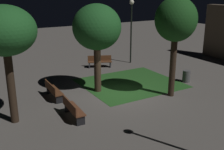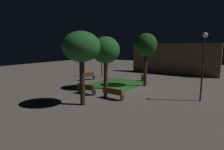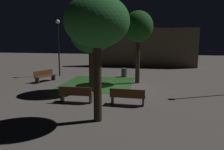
{
  "view_description": "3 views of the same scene",
  "coord_description": "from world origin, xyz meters",
  "px_view_note": "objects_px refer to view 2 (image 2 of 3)",
  "views": [
    {
      "loc": [
        12.11,
        -7.82,
        5.66
      ],
      "look_at": [
        -1.13,
        -0.11,
        0.85
      ],
      "focal_mm": 43.57,
      "sensor_mm": 36.0,
      "label": 1
    },
    {
      "loc": [
        9.18,
        -15.51,
        4.18
      ],
      "look_at": [
        -1.26,
        0.18,
        1.16
      ],
      "focal_mm": 30.02,
      "sensor_mm": 36.0,
      "label": 2
    },
    {
      "loc": [
        2.54,
        -14.91,
        3.49
      ],
      "look_at": [
        0.01,
        -0.44,
        1.0
      ],
      "focal_mm": 36.49,
      "sensor_mm": 36.0,
      "label": 3
    }
  ],
  "objects_px": {
    "bench_lawn_edge": "(88,76)",
    "trash_bin": "(143,78)",
    "tree_right_canopy": "(106,51)",
    "bench_corner": "(113,93)",
    "tree_tall_center": "(81,48)",
    "lamp_post_plaza_east": "(102,52)",
    "bench_back_row": "(86,89)",
    "tree_left_canopy": "(146,46)",
    "lamp_post_path_center": "(204,56)"
  },
  "relations": [
    {
      "from": "bench_lawn_edge",
      "to": "trash_bin",
      "type": "relative_size",
      "value": 2.43
    },
    {
      "from": "tree_right_canopy",
      "to": "trash_bin",
      "type": "height_order",
      "value": "tree_right_canopy"
    },
    {
      "from": "bench_corner",
      "to": "bench_lawn_edge",
      "type": "distance_m",
      "value": 8.7
    },
    {
      "from": "tree_right_canopy",
      "to": "tree_tall_center",
      "type": "distance_m",
      "value": 5.24
    },
    {
      "from": "bench_corner",
      "to": "bench_lawn_edge",
      "type": "bearing_deg",
      "value": 144.08
    },
    {
      "from": "lamp_post_plaza_east",
      "to": "trash_bin",
      "type": "xyz_separation_m",
      "value": [
        5.82,
        0.39,
        -2.94
      ]
    },
    {
      "from": "bench_back_row",
      "to": "tree_tall_center",
      "type": "bearing_deg",
      "value": -53.35
    },
    {
      "from": "tree_tall_center",
      "to": "trash_bin",
      "type": "bearing_deg",
      "value": 90.93
    },
    {
      "from": "bench_lawn_edge",
      "to": "tree_left_canopy",
      "type": "xyz_separation_m",
      "value": [
        7.18,
        0.72,
        3.64
      ]
    },
    {
      "from": "bench_corner",
      "to": "lamp_post_plaza_east",
      "type": "distance_m",
      "value": 10.92
    },
    {
      "from": "bench_corner",
      "to": "tree_tall_center",
      "type": "bearing_deg",
      "value": -112.76
    },
    {
      "from": "bench_lawn_edge",
      "to": "lamp_post_plaza_east",
      "type": "bearing_deg",
      "value": 88.77
    },
    {
      "from": "tree_right_canopy",
      "to": "bench_lawn_edge",
      "type": "bearing_deg",
      "value": 151.03
    },
    {
      "from": "tree_right_canopy",
      "to": "bench_corner",
      "type": "bearing_deg",
      "value": -45.71
    },
    {
      "from": "bench_lawn_edge",
      "to": "lamp_post_path_center",
      "type": "relative_size",
      "value": 0.36
    },
    {
      "from": "bench_back_row",
      "to": "tree_left_canopy",
      "type": "height_order",
      "value": "tree_left_canopy"
    },
    {
      "from": "tree_left_canopy",
      "to": "tree_tall_center",
      "type": "relative_size",
      "value": 1.05
    },
    {
      "from": "tree_tall_center",
      "to": "trash_bin",
      "type": "relative_size",
      "value": 6.75
    },
    {
      "from": "bench_lawn_edge",
      "to": "tree_left_canopy",
      "type": "bearing_deg",
      "value": 5.7
    },
    {
      "from": "bench_back_row",
      "to": "tree_right_canopy",
      "type": "xyz_separation_m",
      "value": [
        0.21,
        2.62,
        3.18
      ]
    },
    {
      "from": "bench_lawn_edge",
      "to": "tree_right_canopy",
      "type": "xyz_separation_m",
      "value": [
        4.5,
        -2.49,
        3.18
      ]
    },
    {
      "from": "bench_lawn_edge",
      "to": "bench_corner",
      "type": "bearing_deg",
      "value": -35.92
    },
    {
      "from": "tree_left_canopy",
      "to": "lamp_post_path_center",
      "type": "bearing_deg",
      "value": -24.98
    },
    {
      "from": "tree_right_canopy",
      "to": "lamp_post_path_center",
      "type": "bearing_deg",
      "value": 3.91
    },
    {
      "from": "tree_tall_center",
      "to": "lamp_post_plaza_east",
      "type": "bearing_deg",
      "value": 120.26
    },
    {
      "from": "bench_corner",
      "to": "lamp_post_path_center",
      "type": "height_order",
      "value": "lamp_post_path_center"
    },
    {
      "from": "bench_back_row",
      "to": "lamp_post_path_center",
      "type": "height_order",
      "value": "lamp_post_path_center"
    },
    {
      "from": "tree_tall_center",
      "to": "bench_corner",
      "type": "bearing_deg",
      "value": 67.24
    },
    {
      "from": "bench_back_row",
      "to": "lamp_post_plaza_east",
      "type": "distance_m",
      "value": 9.4
    },
    {
      "from": "trash_bin",
      "to": "bench_corner",
      "type": "bearing_deg",
      "value": -81.95
    },
    {
      "from": "tree_left_canopy",
      "to": "tree_right_canopy",
      "type": "relative_size",
      "value": 1.08
    },
    {
      "from": "bench_back_row",
      "to": "trash_bin",
      "type": "bearing_deg",
      "value": 79.1
    },
    {
      "from": "bench_corner",
      "to": "lamp_post_plaza_east",
      "type": "height_order",
      "value": "lamp_post_plaza_east"
    },
    {
      "from": "tree_left_canopy",
      "to": "tree_tall_center",
      "type": "height_order",
      "value": "tree_left_canopy"
    },
    {
      "from": "bench_back_row",
      "to": "bench_lawn_edge",
      "type": "height_order",
      "value": "same"
    },
    {
      "from": "tree_left_canopy",
      "to": "lamp_post_plaza_east",
      "type": "distance_m",
      "value": 7.46
    },
    {
      "from": "bench_lawn_edge",
      "to": "tree_tall_center",
      "type": "bearing_deg",
      "value": -51.03
    },
    {
      "from": "bench_back_row",
      "to": "tree_right_canopy",
      "type": "height_order",
      "value": "tree_right_canopy"
    },
    {
      "from": "tree_right_canopy",
      "to": "lamp_post_path_center",
      "type": "height_order",
      "value": "lamp_post_path_center"
    },
    {
      "from": "bench_back_row",
      "to": "tree_left_canopy",
      "type": "distance_m",
      "value": 7.45
    },
    {
      "from": "tree_tall_center",
      "to": "lamp_post_plaza_east",
      "type": "distance_m",
      "value": 11.91
    },
    {
      "from": "tree_left_canopy",
      "to": "trash_bin",
      "type": "xyz_separation_m",
      "value": [
        -1.3,
        2.46,
        -3.74
      ]
    },
    {
      "from": "tree_right_canopy",
      "to": "lamp_post_plaza_east",
      "type": "xyz_separation_m",
      "value": [
        -4.44,
        5.28,
        -0.34
      ]
    },
    {
      "from": "bench_corner",
      "to": "tree_right_canopy",
      "type": "height_order",
      "value": "tree_right_canopy"
    },
    {
      "from": "bench_back_row",
      "to": "tree_right_canopy",
      "type": "bearing_deg",
      "value": 85.37
    },
    {
      "from": "lamp_post_plaza_east",
      "to": "bench_corner",
      "type": "bearing_deg",
      "value": -48.49
    },
    {
      "from": "lamp_post_plaza_east",
      "to": "lamp_post_path_center",
      "type": "relative_size",
      "value": 0.97
    },
    {
      "from": "bench_lawn_edge",
      "to": "lamp_post_path_center",
      "type": "height_order",
      "value": "lamp_post_path_center"
    },
    {
      "from": "bench_corner",
      "to": "tree_left_canopy",
      "type": "distance_m",
      "value": 6.87
    },
    {
      "from": "bench_lawn_edge",
      "to": "lamp_post_plaza_east",
      "type": "xyz_separation_m",
      "value": [
        0.06,
        2.79,
        2.84
      ]
    }
  ]
}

